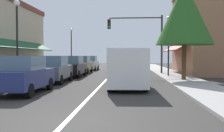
{
  "coord_description": "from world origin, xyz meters",
  "views": [
    {
      "loc": [
        1.68,
        -6.17,
        1.76
      ],
      "look_at": [
        0.46,
        12.22,
        1.04
      ],
      "focal_mm": 41.42,
      "sensor_mm": 36.0,
      "label": 1
    }
  ],
  "objects_px": {
    "street_lamp_left_near": "(17,29)",
    "tree_right_near": "(184,14)",
    "parked_car_second_left": "(54,69)",
    "parked_car_distant_left": "(90,63)",
    "parked_car_far_left": "(82,64)",
    "parked_car_nearest_left": "(24,75)",
    "street_lamp_left_far": "(71,42)",
    "street_lamp_right_mid": "(169,36)",
    "traffic_signal_mast_arm": "(143,34)",
    "van_in_lane": "(127,67)",
    "parked_car_third_left": "(72,67)"
  },
  "relations": [
    {
      "from": "street_lamp_right_mid",
      "to": "tree_right_near",
      "type": "xyz_separation_m",
      "value": [
        0.59,
        -3.21,
        1.34
      ]
    },
    {
      "from": "parked_car_second_left",
      "to": "street_lamp_left_near",
      "type": "bearing_deg",
      "value": -128.66
    },
    {
      "from": "parked_car_second_left",
      "to": "tree_right_near",
      "type": "distance_m",
      "value": 9.7
    },
    {
      "from": "parked_car_far_left",
      "to": "street_lamp_left_far",
      "type": "xyz_separation_m",
      "value": [
        -1.87,
        3.58,
        2.49
      ]
    },
    {
      "from": "parked_car_third_left",
      "to": "street_lamp_right_mid",
      "type": "distance_m",
      "value": 8.33
    },
    {
      "from": "parked_car_nearest_left",
      "to": "parked_car_second_left",
      "type": "relative_size",
      "value": 1.0
    },
    {
      "from": "van_in_lane",
      "to": "tree_right_near",
      "type": "height_order",
      "value": "tree_right_near"
    },
    {
      "from": "parked_car_third_left",
      "to": "street_lamp_left_far",
      "type": "bearing_deg",
      "value": 104.04
    },
    {
      "from": "parked_car_distant_left",
      "to": "street_lamp_left_near",
      "type": "distance_m",
      "value": 17.47
    },
    {
      "from": "street_lamp_left_near",
      "to": "tree_right_near",
      "type": "height_order",
      "value": "tree_right_near"
    },
    {
      "from": "tree_right_near",
      "to": "parked_car_distant_left",
      "type": "bearing_deg",
      "value": 122.46
    },
    {
      "from": "traffic_signal_mast_arm",
      "to": "parked_car_nearest_left",
      "type": "bearing_deg",
      "value": -115.13
    },
    {
      "from": "parked_car_far_left",
      "to": "parked_car_distant_left",
      "type": "xyz_separation_m",
      "value": [
        0.04,
        5.62,
        0.0
      ]
    },
    {
      "from": "parked_car_far_left",
      "to": "van_in_lane",
      "type": "bearing_deg",
      "value": -68.07
    },
    {
      "from": "parked_car_far_left",
      "to": "street_lamp_right_mid",
      "type": "relative_size",
      "value": 0.82
    },
    {
      "from": "parked_car_nearest_left",
      "to": "street_lamp_right_mid",
      "type": "xyz_separation_m",
      "value": [
        8.14,
        9.73,
        2.48
      ]
    },
    {
      "from": "parked_car_distant_left",
      "to": "tree_right_near",
      "type": "xyz_separation_m",
      "value": [
        8.65,
        -13.6,
        3.81
      ]
    },
    {
      "from": "parked_car_far_left",
      "to": "street_lamp_right_mid",
      "type": "bearing_deg",
      "value": -30.1
    },
    {
      "from": "parked_car_distant_left",
      "to": "tree_right_near",
      "type": "distance_m",
      "value": 16.57
    },
    {
      "from": "parked_car_third_left",
      "to": "traffic_signal_mast_arm",
      "type": "bearing_deg",
      "value": 32.9
    },
    {
      "from": "parked_car_distant_left",
      "to": "van_in_lane",
      "type": "bearing_deg",
      "value": -74.68
    },
    {
      "from": "parked_car_far_left",
      "to": "street_lamp_left_near",
      "type": "height_order",
      "value": "street_lamp_left_near"
    },
    {
      "from": "traffic_signal_mast_arm",
      "to": "tree_right_near",
      "type": "height_order",
      "value": "tree_right_near"
    },
    {
      "from": "parked_car_far_left",
      "to": "parked_car_nearest_left",
      "type": "bearing_deg",
      "value": -89.73
    },
    {
      "from": "parked_car_second_left",
      "to": "van_in_lane",
      "type": "xyz_separation_m",
      "value": [
        4.84,
        -2.48,
        0.27
      ]
    },
    {
      "from": "parked_car_nearest_left",
      "to": "parked_car_distant_left",
      "type": "relative_size",
      "value": 1.0
    },
    {
      "from": "parked_car_far_left",
      "to": "traffic_signal_mast_arm",
      "type": "distance_m",
      "value": 6.98
    },
    {
      "from": "parked_car_nearest_left",
      "to": "traffic_signal_mast_arm",
      "type": "distance_m",
      "value": 14.91
    },
    {
      "from": "parked_car_third_left",
      "to": "parked_car_second_left",
      "type": "bearing_deg",
      "value": -92.07
    },
    {
      "from": "parked_car_nearest_left",
      "to": "street_lamp_left_near",
      "type": "xyz_separation_m",
      "value": [
        -1.59,
        2.91,
        2.47
      ]
    },
    {
      "from": "parked_car_second_left",
      "to": "street_lamp_right_mid",
      "type": "distance_m",
      "value": 9.81
    },
    {
      "from": "traffic_signal_mast_arm",
      "to": "street_lamp_right_mid",
      "type": "relative_size",
      "value": 1.13
    },
    {
      "from": "parked_car_second_left",
      "to": "street_lamp_left_far",
      "type": "height_order",
      "value": "street_lamp_left_far"
    },
    {
      "from": "van_in_lane",
      "to": "traffic_signal_mast_arm",
      "type": "distance_m",
      "value": 11.22
    },
    {
      "from": "parked_car_distant_left",
      "to": "traffic_signal_mast_arm",
      "type": "bearing_deg",
      "value": -48.07
    },
    {
      "from": "parked_car_second_left",
      "to": "parked_car_far_left",
      "type": "distance_m",
      "value": 9.6
    },
    {
      "from": "parked_car_nearest_left",
      "to": "parked_car_far_left",
      "type": "distance_m",
      "value": 14.51
    },
    {
      "from": "traffic_signal_mast_arm",
      "to": "van_in_lane",
      "type": "bearing_deg",
      "value": -97.39
    },
    {
      "from": "parked_car_second_left",
      "to": "parked_car_distant_left",
      "type": "xyz_separation_m",
      "value": [
        0.11,
        15.22,
        0.0
      ]
    },
    {
      "from": "parked_car_second_left",
      "to": "street_lamp_left_near",
      "type": "relative_size",
      "value": 0.83
    },
    {
      "from": "parked_car_nearest_left",
      "to": "parked_car_distant_left",
      "type": "bearing_deg",
      "value": 90.07
    },
    {
      "from": "parked_car_second_left",
      "to": "van_in_lane",
      "type": "distance_m",
      "value": 5.44
    },
    {
      "from": "street_lamp_left_near",
      "to": "tree_right_near",
      "type": "distance_m",
      "value": 11.01
    },
    {
      "from": "parked_car_far_left",
      "to": "street_lamp_left_far",
      "type": "relative_size",
      "value": 0.82
    },
    {
      "from": "parked_car_distant_left",
      "to": "street_lamp_left_far",
      "type": "height_order",
      "value": "street_lamp_left_far"
    },
    {
      "from": "van_in_lane",
      "to": "street_lamp_left_far",
      "type": "height_order",
      "value": "street_lamp_left_far"
    },
    {
      "from": "parked_car_distant_left",
      "to": "street_lamp_left_near",
      "type": "height_order",
      "value": "street_lamp_left_near"
    },
    {
      "from": "parked_car_distant_left",
      "to": "parked_car_third_left",
      "type": "bearing_deg",
      "value": -89.0
    },
    {
      "from": "parked_car_third_left",
      "to": "street_lamp_left_near",
      "type": "relative_size",
      "value": 0.83
    },
    {
      "from": "traffic_signal_mast_arm",
      "to": "parked_car_far_left",
      "type": "bearing_deg",
      "value": 168.2
    }
  ]
}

